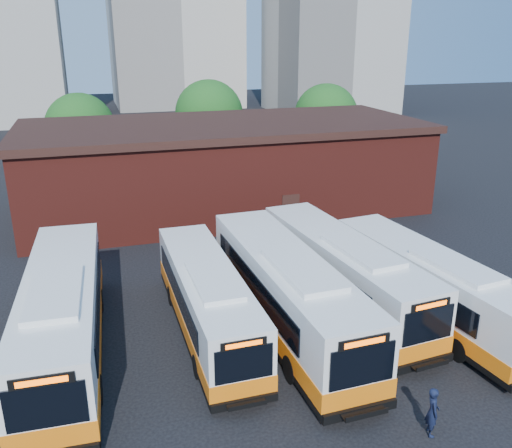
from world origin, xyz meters
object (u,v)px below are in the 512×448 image
object	(u,v)px
bus_east	(429,288)
transit_worker	(433,411)
bus_farwest	(63,318)
bus_mideast	(342,274)
bus_west	(207,302)
bus_midwest	(287,295)

from	to	relation	value
bus_east	transit_worker	xyz separation A→B (m)	(-4.29, -6.69, -0.64)
bus_farwest	bus_mideast	distance (m)	12.54
bus_west	bus_mideast	size ratio (longest dim) A/B	0.91
bus_west	transit_worker	distance (m)	10.10
bus_farwest	bus_mideast	world-z (taller)	bus_farwest
bus_east	bus_west	bearing A→B (deg)	163.72
transit_worker	bus_east	bearing A→B (deg)	-12.94
bus_farwest	transit_worker	xyz separation A→B (m)	(11.39, -8.42, -0.78)
bus_farwest	transit_worker	bearing A→B (deg)	-34.14
bus_west	bus_midwest	world-z (taller)	bus_midwest
bus_west	bus_midwest	xyz separation A→B (m)	(3.34, -0.81, 0.22)
bus_mideast	transit_worker	size ratio (longest dim) A/B	7.50
bus_midwest	bus_east	bearing A→B (deg)	-10.19
bus_midwest	bus_west	bearing A→B (deg)	164.45
bus_farwest	bus_west	distance (m)	5.85
bus_east	bus_mideast	bearing A→B (deg)	136.84
bus_midwest	bus_east	world-z (taller)	bus_midwest
bus_midwest	bus_east	distance (m)	6.57
bus_farwest	bus_midwest	world-z (taller)	bus_midwest
bus_mideast	bus_east	size ratio (longest dim) A/B	1.05
bus_farwest	bus_east	xyz separation A→B (m)	(15.69, -1.74, -0.13)
bus_midwest	transit_worker	distance (m)	7.98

